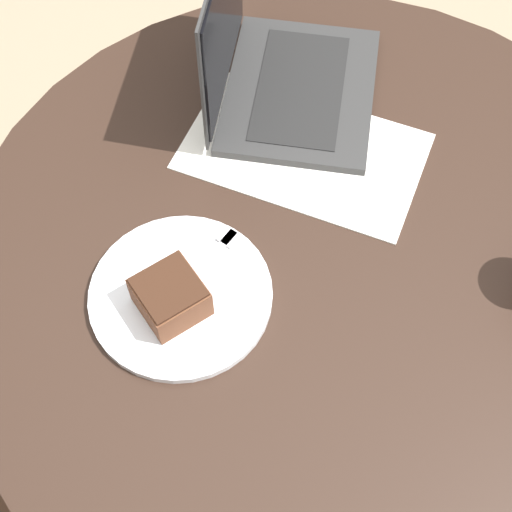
% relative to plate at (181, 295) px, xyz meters
% --- Properties ---
extents(ground_plane, '(12.00, 12.00, 0.00)m').
position_rel_plate_xyz_m(ground_plane, '(-0.22, -0.05, -0.76)').
color(ground_plane, gray).
extents(dining_table, '(1.07, 1.07, 0.75)m').
position_rel_plate_xyz_m(dining_table, '(-0.22, -0.05, -0.14)').
color(dining_table, black).
rests_on(dining_table, ground_plane).
extents(paper_document, '(0.42, 0.38, 0.00)m').
position_rel_plate_xyz_m(paper_document, '(-0.22, -0.22, -0.00)').
color(paper_document, white).
rests_on(paper_document, dining_table).
extents(plate, '(0.25, 0.25, 0.01)m').
position_rel_plate_xyz_m(plate, '(0.00, 0.00, 0.00)').
color(plate, silver).
rests_on(plate, dining_table).
extents(cake_slice, '(0.11, 0.11, 0.06)m').
position_rel_plate_xyz_m(cake_slice, '(0.01, 0.02, 0.03)').
color(cake_slice, brown).
rests_on(cake_slice, plate).
extents(fork, '(0.14, 0.13, 0.00)m').
position_rel_plate_xyz_m(fork, '(-0.04, -0.04, 0.01)').
color(fork, silver).
rests_on(fork, plate).
extents(laptop, '(0.33, 0.36, 0.25)m').
position_rel_plate_xyz_m(laptop, '(-0.20, -0.35, 0.04)').
color(laptop, '#2D2D2D').
rests_on(laptop, dining_table).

